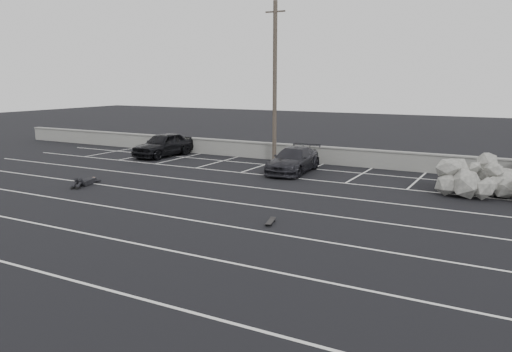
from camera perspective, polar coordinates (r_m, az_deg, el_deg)
The scene contains 9 objects.
ground at distance 19.13m, azimuth -10.28°, elevation -4.52°, with size 120.00×120.00×0.00m, color black.
seawall at distance 30.94m, azimuth 6.09°, elevation 2.56°, with size 50.00×0.45×1.06m.
stall_lines at distance 22.66m, azimuth -3.47°, elevation -1.91°, with size 36.00×20.05×0.01m.
car_left at distance 33.76m, azimuth -10.54°, elevation 3.56°, with size 1.87×4.64×1.58m, color black.
car_right at distance 27.52m, azimuth 4.30°, elevation 1.83°, with size 1.92×4.72×1.37m, color black.
utility_pole at distance 30.70m, azimuth 2.16°, elevation 10.64°, with size 1.28×0.26×9.61m.
riprap_pile at distance 24.60m, azimuth 25.10°, elevation -0.65°, with size 4.76×3.97×1.41m.
person at distance 25.78m, azimuth -18.63°, elevation -0.33°, with size 1.66×2.66×0.50m, color black, non-canonical shape.
skateboard at distance 17.83m, azimuth 1.65°, elevation -5.24°, with size 0.40×0.82×0.10m.
Camera 1 is at (11.64, -14.31, 5.06)m, focal length 35.00 mm.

